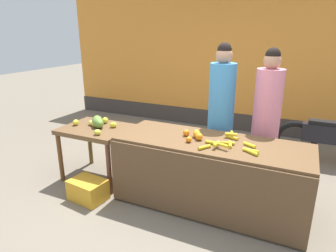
% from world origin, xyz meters
% --- Properties ---
extents(ground_plane, '(24.00, 24.00, 0.00)m').
position_xyz_m(ground_plane, '(0.00, 0.00, 0.00)').
color(ground_plane, '#756B5B').
extents(market_wall_back, '(8.11, 0.23, 2.87)m').
position_xyz_m(market_wall_back, '(0.00, 3.05, 1.41)').
color(market_wall_back, orange).
rests_on(market_wall_back, ground).
extents(fruit_stall_counter, '(2.20, 0.83, 0.82)m').
position_xyz_m(fruit_stall_counter, '(0.33, -0.01, 0.41)').
color(fruit_stall_counter, brown).
rests_on(fruit_stall_counter, ground).
extents(side_table_wooden, '(0.92, 0.72, 0.76)m').
position_xyz_m(side_table_wooden, '(-1.32, 0.00, 0.65)').
color(side_table_wooden, brown).
rests_on(side_table_wooden, ground).
extents(banana_bunch_pile, '(0.61, 0.61, 0.07)m').
position_xyz_m(banana_bunch_pile, '(0.55, -0.05, 0.85)').
color(banana_bunch_pile, gold).
rests_on(banana_bunch_pile, fruit_stall_counter).
extents(orange_pile, '(0.27, 0.29, 0.09)m').
position_xyz_m(orange_pile, '(0.12, 0.00, 0.86)').
color(orange_pile, orange).
rests_on(orange_pile, fruit_stall_counter).
extents(mango_papaya_pile, '(0.64, 0.55, 0.14)m').
position_xyz_m(mango_papaya_pile, '(-1.32, 0.03, 0.82)').
color(mango_papaya_pile, '#E7DE4C').
rests_on(mango_papaya_pile, side_table_wooden).
extents(vendor_woman_blue_shirt, '(0.34, 0.34, 1.89)m').
position_xyz_m(vendor_woman_blue_shirt, '(0.25, 0.65, 0.95)').
color(vendor_woman_blue_shirt, '#33333D').
rests_on(vendor_woman_blue_shirt, ground).
extents(vendor_woman_pink_shirt, '(0.34, 0.34, 1.84)m').
position_xyz_m(vendor_woman_pink_shirt, '(0.82, 0.71, 0.93)').
color(vendor_woman_pink_shirt, '#33333D').
rests_on(vendor_woman_pink_shirt, ground).
extents(parked_motorcycle, '(1.60, 0.18, 0.88)m').
position_xyz_m(parked_motorcycle, '(1.66, 1.85, 0.40)').
color(parked_motorcycle, black).
rests_on(parked_motorcycle, ground).
extents(produce_crate, '(0.48, 0.37, 0.26)m').
position_xyz_m(produce_crate, '(-1.07, -0.54, 0.13)').
color(produce_crate, gold).
rests_on(produce_crate, ground).
extents(produce_sack, '(0.40, 0.44, 0.51)m').
position_xyz_m(produce_sack, '(-0.61, 0.78, 0.26)').
color(produce_sack, tan).
rests_on(produce_sack, ground).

